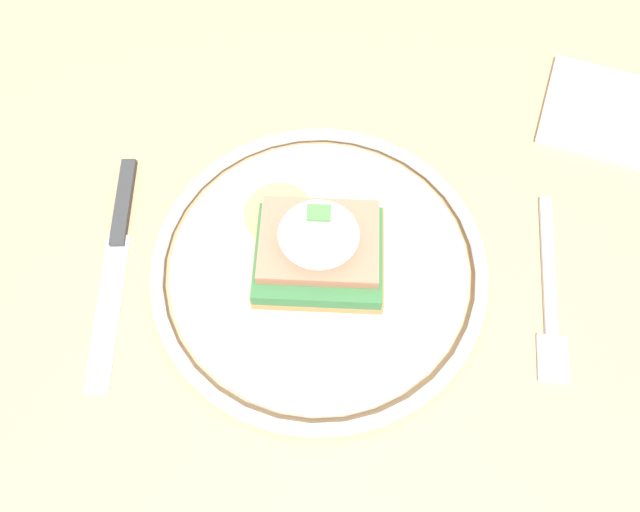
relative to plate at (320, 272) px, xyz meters
The scene contains 7 objects.
ground_plane 0.78m from the plate, 78.34° to the right, with size 6.00×6.00×0.00m, color #9E9993.
dining_table 0.13m from the plate, 78.34° to the right, with size 1.10×0.71×0.77m.
plate is the anchor object (origin of this frame).
sandwich 0.04m from the plate, 26.61° to the right, with size 0.11×0.12×0.08m.
fork 0.18m from the plate, behind, with size 0.03×0.16×0.00m.
knife 0.16m from the plate, ahead, with size 0.03×0.20×0.01m.
napkin 0.31m from the plate, 146.33° to the right, with size 0.12×0.10×0.01m, color beige.
Camera 1 is at (-0.01, 0.21, 1.22)m, focal length 35.00 mm.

